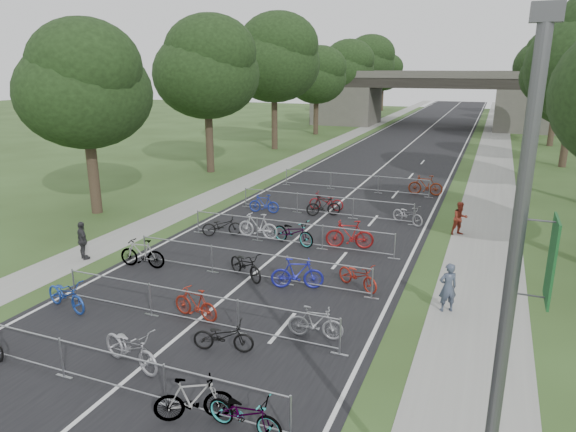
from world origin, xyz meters
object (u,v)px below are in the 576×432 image
overpass_bridge (433,99)px  pedestrian_c (83,241)px  pedestrian_a (448,288)px  pedestrian_b (460,219)px  lamppost (509,322)px

overpass_bridge → pedestrian_c: overpass_bridge is taller
overpass_bridge → pedestrian_a: (7.02, -54.01, -2.72)m
pedestrian_a → pedestrian_b: size_ratio=1.04×
pedestrian_a → lamppost: bearing=69.2°
lamppost → pedestrian_b: 17.69m
pedestrian_b → pedestrian_a: bearing=-124.7°
lamppost → pedestrian_a: 9.72m
overpass_bridge → pedestrian_c: bearing=-97.3°
overpass_bridge → pedestrian_b: (6.80, -45.73, -2.75)m
lamppost → pedestrian_b: bearing=95.1°
overpass_bridge → pedestrian_a: size_ratio=19.14×
pedestrian_a → pedestrian_c: bearing=-26.1°
pedestrian_b → pedestrian_c: pedestrian_c is taller
overpass_bridge → pedestrian_a: overpass_bridge is taller
overpass_bridge → pedestrian_a: 54.53m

